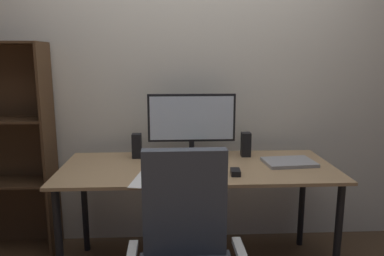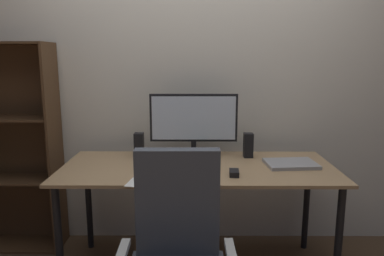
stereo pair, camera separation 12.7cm
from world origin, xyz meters
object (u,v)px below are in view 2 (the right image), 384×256
(laptop, at_px, (291,164))
(speaker_right, at_px, (248,145))
(keyboard, at_px, (194,174))
(mouse, at_px, (234,173))
(desk, at_px, (198,177))
(coffee_mug, at_px, (203,157))
(monitor, at_px, (194,121))
(bookshelf, at_px, (5,149))
(speaker_left, at_px, (139,145))

(laptop, xyz_separation_m, speaker_right, (-0.25, 0.20, 0.07))
(keyboard, xyz_separation_m, mouse, (0.24, 0.00, 0.01))
(desk, relative_size, keyboard, 6.03)
(keyboard, bearing_deg, coffee_mug, 77.50)
(mouse, distance_m, speaker_right, 0.44)
(desk, bearing_deg, mouse, -42.02)
(desk, relative_size, monitor, 2.89)
(desk, bearing_deg, bookshelf, 165.71)
(keyboard, height_order, speaker_right, speaker_right)
(monitor, bearing_deg, bookshelf, 174.22)
(coffee_mug, bearing_deg, bookshelf, 167.78)
(coffee_mug, xyz_separation_m, speaker_right, (0.32, 0.17, 0.04))
(desk, relative_size, coffee_mug, 17.29)
(keyboard, bearing_deg, speaker_left, 133.87)
(keyboard, relative_size, speaker_left, 1.71)
(laptop, bearing_deg, mouse, -156.97)
(speaker_left, xyz_separation_m, speaker_right, (0.76, 0.00, 0.00))
(desk, relative_size, mouse, 18.21)
(desk, distance_m, coffee_mug, 0.14)
(desk, distance_m, speaker_right, 0.44)
(monitor, bearing_deg, speaker_left, -178.82)
(keyboard, bearing_deg, monitor, 91.07)
(speaker_left, bearing_deg, keyboard, -47.08)
(monitor, distance_m, coffee_mug, 0.28)
(monitor, distance_m, keyboard, 0.49)
(desk, xyz_separation_m, coffee_mug, (0.03, 0.05, 0.12))
(keyboard, distance_m, bookshelf, 1.52)
(laptop, distance_m, bookshelf, 2.07)
(coffee_mug, xyz_separation_m, laptop, (0.57, -0.03, -0.04))
(laptop, bearing_deg, keyboard, -166.38)
(monitor, height_order, laptop, monitor)
(speaker_right, bearing_deg, keyboard, -132.80)
(speaker_left, height_order, speaker_right, same)
(laptop, distance_m, speaker_right, 0.33)
(mouse, bearing_deg, laptop, 31.97)
(coffee_mug, bearing_deg, laptop, -3.29)
(laptop, bearing_deg, speaker_left, 163.91)
(laptop, bearing_deg, desk, 176.58)
(desk, xyz_separation_m, laptop, (0.60, 0.02, 0.09))
(mouse, bearing_deg, monitor, 124.17)
(monitor, xyz_separation_m, keyboard, (0.00, -0.42, -0.25))
(monitor, height_order, speaker_left, monitor)
(desk, bearing_deg, keyboard, -98.09)
(desk, distance_m, speaker_left, 0.49)
(coffee_mug, distance_m, bookshelf, 1.50)
(desk, relative_size, speaker_right, 10.29)
(speaker_right, bearing_deg, desk, -148.56)
(monitor, distance_m, laptop, 0.71)
(mouse, relative_size, laptop, 0.30)
(mouse, bearing_deg, coffee_mug, 131.22)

